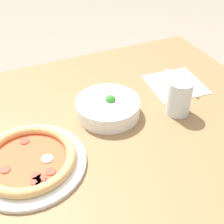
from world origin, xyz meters
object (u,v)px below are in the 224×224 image
at_px(fork, 169,85).
at_px(glass, 179,98).
at_px(bowl, 108,106).
at_px(pizza, 29,160).
at_px(knife, 182,83).

relative_size(fork, glass, 1.50).
distance_m(bowl, glass, 0.22).
height_order(bowl, glass, glass).
bearing_deg(bowl, glass, -21.76).
bearing_deg(fork, glass, 157.70).
distance_m(pizza, glass, 0.49).
height_order(pizza, bowl, bowl).
distance_m(pizza, fork, 0.57).
bearing_deg(pizza, knife, 15.29).
relative_size(pizza, knife, 1.45).
xyz_separation_m(pizza, fork, (0.54, 0.17, -0.01)).
height_order(pizza, knife, pizza).
bearing_deg(knife, fork, 82.51).
distance_m(pizza, bowl, 0.30).
height_order(fork, knife, same).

